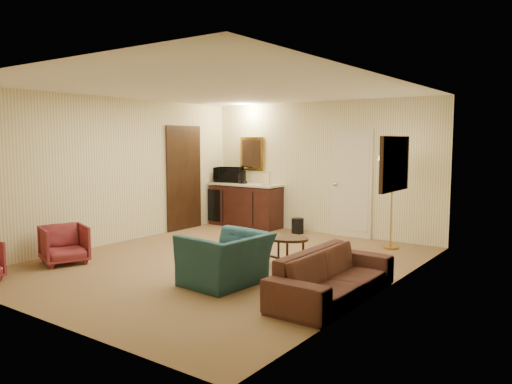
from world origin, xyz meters
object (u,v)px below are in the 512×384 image
floor_lamp (392,195)px  wetbar_cabinet (245,205)px  waste_bin (298,226)px  rose_chair_near (64,242)px  sofa (333,267)px  coffee_table (283,252)px  coffee_maker (243,177)px  microwave (229,173)px  teal_armchair (226,250)px

floor_lamp → wetbar_cabinet: bearing=174.5°
waste_bin → rose_chair_near: bearing=-111.2°
sofa → coffee_table: sofa is taller
sofa → wetbar_cabinet: bearing=48.9°
floor_lamp → coffee_maker: bearing=175.0°
microwave → coffee_table: bearing=-54.6°
coffee_table → floor_lamp: (0.81, 2.15, 0.70)m
floor_lamp → waste_bin: (-2.00, 0.25, -0.78)m
teal_armchair → rose_chair_near: bearing=-73.9°
rose_chair_near → teal_armchair: bearing=-58.1°
sofa → coffee_maker: size_ratio=7.05×
sofa → rose_chair_near: size_ratio=2.99×
wetbar_cabinet → teal_armchair: size_ratio=1.61×
floor_lamp → coffee_maker: 3.41m
coffee_maker → microwave: bearing=165.6°
rose_chair_near → sofa: bearing=-58.3°
sofa → floor_lamp: size_ratio=1.03×
floor_lamp → microwave: bearing=174.2°
coffee_table → microwave: bearing=140.1°
rose_chair_near → coffee_table: (2.79, 1.72, -0.09)m
sofa → coffee_table: size_ratio=2.40×
microwave → teal_armchair: bearing=-66.5°
coffee_maker → sofa: bearing=-43.3°
microwave → waste_bin: bearing=-19.1°
wetbar_cabinet → teal_armchair: 4.35m
floor_lamp → coffee_maker: floor_lamp is taller
wetbar_cabinet → rose_chair_near: 4.20m
coffee_table → waste_bin: 2.68m
teal_armchair → coffee_maker: size_ratio=3.75×
wetbar_cabinet → microwave: (-0.50, 0.07, 0.66)m
sofa → teal_armchair: teal_armchair is taller
rose_chair_near → floor_lamp: size_ratio=0.35×
rose_chair_near → coffee_maker: coffee_maker is taller
waste_bin → floor_lamp: bearing=-7.1°
rose_chair_near → wetbar_cabinet: bearing=16.4°
wetbar_cabinet → coffee_table: size_ratio=2.05×
teal_armchair → coffee_table: (0.13, 1.15, -0.22)m
sofa → teal_armchair: size_ratio=1.88×
floor_lamp → coffee_maker: size_ratio=6.84×
sofa → microwave: size_ratio=3.21×
wetbar_cabinet → microwave: 0.83m
wetbar_cabinet → coffee_table: (2.54, -2.47, -0.23)m
wetbar_cabinet → waste_bin: (1.35, -0.07, -0.31)m
waste_bin → microwave: bearing=175.7°
teal_armchair → microwave: (-2.91, 3.69, 0.68)m
teal_armchair → coffee_table: bearing=177.6°
coffee_table → coffee_maker: bearing=136.6°
teal_armchair → floor_lamp: bearing=168.1°
floor_lamp → coffee_table: bearing=-110.6°
wetbar_cabinet → coffee_table: 3.55m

